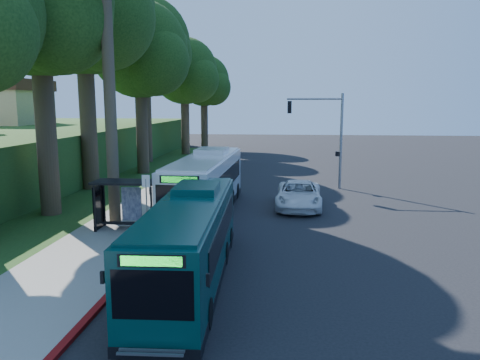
# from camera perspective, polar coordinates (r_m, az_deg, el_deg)

# --- Properties ---
(ground) EXTENTS (140.00, 140.00, 0.00)m
(ground) POSITION_cam_1_polar(r_m,az_deg,el_deg) (25.64, 3.80, -4.88)
(ground) COLOR black
(ground) RESTS_ON ground
(sidewalk) EXTENTS (4.50, 70.00, 0.12)m
(sidewalk) POSITION_cam_1_polar(r_m,az_deg,el_deg) (26.82, -12.03, -4.30)
(sidewalk) COLOR gray
(sidewalk) RESTS_ON ground
(red_curb) EXTENTS (0.25, 30.00, 0.13)m
(red_curb) POSITION_cam_1_polar(r_m,az_deg,el_deg) (22.48, -9.45, -6.87)
(red_curb) COLOR maroon
(red_curb) RESTS_ON ground
(grass_verge) EXTENTS (8.00, 70.00, 0.06)m
(grass_verge) POSITION_cam_1_polar(r_m,az_deg,el_deg) (33.41, -18.83, -1.96)
(grass_verge) COLOR #234719
(grass_verge) RESTS_ON ground
(bus_shelter) EXTENTS (3.20, 1.51, 2.55)m
(bus_shelter) POSITION_cam_1_polar(r_m,az_deg,el_deg) (23.79, -14.12, -1.81)
(bus_shelter) COLOR black
(bus_shelter) RESTS_ON ground
(stop_sign_pole) EXTENTS (0.35, 0.06, 3.17)m
(stop_sign_pole) POSITION_cam_1_polar(r_m,az_deg,el_deg) (21.17, -11.34, -2.32)
(stop_sign_pole) COLOR gray
(stop_sign_pole) RESTS_ON ground
(traffic_signal_pole) EXTENTS (4.10, 0.30, 7.00)m
(traffic_signal_pole) POSITION_cam_1_polar(r_m,az_deg,el_deg) (35.03, 10.59, 6.14)
(traffic_signal_pole) COLOR gray
(traffic_signal_pole) RESTS_ON ground
(tree_0) EXTENTS (8.40, 8.00, 15.70)m
(tree_0) POSITION_cam_1_polar(r_m,az_deg,el_deg) (28.48, -23.25, 18.55)
(tree_0) COLOR #382B1E
(tree_0) RESTS_ON ground
(tree_1) EXTENTS (10.50, 10.00, 18.26)m
(tree_1) POSITION_cam_1_polar(r_m,az_deg,el_deg) (36.27, -18.49, 19.12)
(tree_1) COLOR #382B1E
(tree_1) RESTS_ON ground
(tree_2) EXTENTS (8.82, 8.40, 15.12)m
(tree_2) POSITION_cam_1_polar(r_m,az_deg,el_deg) (42.91, -12.01, 14.75)
(tree_2) COLOR #382B1E
(tree_2) RESTS_ON ground
(tree_3) EXTENTS (10.08, 9.60, 17.28)m
(tree_3) POSITION_cam_1_polar(r_m,az_deg,el_deg) (51.26, -11.51, 15.55)
(tree_3) COLOR #382B1E
(tree_3) RESTS_ON ground
(tree_4) EXTENTS (8.40, 8.00, 14.14)m
(tree_4) POSITION_cam_1_polar(r_m,az_deg,el_deg) (58.19, -6.71, 12.69)
(tree_4) COLOR #382B1E
(tree_4) RESTS_ON ground
(tree_5) EXTENTS (7.35, 7.00, 12.86)m
(tree_5) POSITION_cam_1_polar(r_m,az_deg,el_deg) (65.82, -4.35, 11.67)
(tree_5) COLOR #382B1E
(tree_5) RESTS_ON ground
(white_bus) EXTENTS (2.92, 12.04, 3.57)m
(white_bus) POSITION_cam_1_polar(r_m,az_deg,el_deg) (27.05, -4.14, -0.36)
(white_bus) COLOR silver
(white_bus) RESTS_ON ground
(teal_bus) EXTENTS (2.68, 10.84, 3.21)m
(teal_bus) POSITION_cam_1_polar(r_m,az_deg,el_deg) (16.76, -6.09, -7.11)
(teal_bus) COLOR #093431
(teal_bus) RESTS_ON ground
(pickup) EXTENTS (2.86, 5.86, 1.60)m
(pickup) POSITION_cam_1_polar(r_m,az_deg,el_deg) (28.60, 7.18, -1.80)
(pickup) COLOR white
(pickup) RESTS_ON ground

